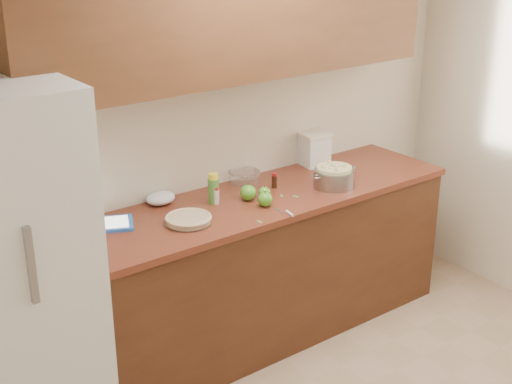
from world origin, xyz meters
TOP-DOWN VIEW (x-y plane):
  - room_shell at (0.00, 0.00)m, footprint 3.60×3.60m
  - counter_run at (0.00, 1.48)m, footprint 2.64×0.68m
  - upper_cabinets at (0.00, 1.63)m, footprint 2.60×0.34m
  - fridge at (-1.44, 1.44)m, footprint 0.70×0.70m
  - pie at (-0.47, 1.40)m, footprint 0.26×0.26m
  - colander at (0.52, 1.34)m, footprint 0.33×0.25m
  - flour_canister at (0.69, 1.72)m, footprint 0.20×0.20m
  - tablet at (-0.84, 1.63)m, footprint 0.33×0.30m
  - paring_knife at (0.03, 1.18)m, footprint 0.04×0.16m
  - lemon_bottle at (-0.21, 1.56)m, footprint 0.07×0.07m
  - cinnamon_shaker at (-0.20, 1.54)m, footprint 0.04×0.04m
  - vanilla_bottle at (0.22, 1.54)m, footprint 0.03×0.03m
  - mixing_bowl at (0.13, 1.72)m, footprint 0.20×0.20m
  - paper_towel at (-0.46, 1.73)m, footprint 0.17×0.14m
  - apple_left at (-0.02, 1.47)m, footprint 0.09×0.09m
  - apple_center at (0.06, 1.44)m, footprint 0.07×0.07m
  - apple_front at (-0.01, 1.34)m, footprint 0.08×0.08m
  - peel_a at (-0.16, 1.18)m, footprint 0.02×0.04m
  - peel_b at (0.23, 1.35)m, footprint 0.03×0.04m
  - peel_c at (0.17, 1.41)m, footprint 0.03×0.04m

SIDE VIEW (x-z plane):
  - counter_run at x=0.00m, z-range 0.00..0.92m
  - fridge at x=-1.44m, z-range 0.00..1.80m
  - peel_a at x=-0.16m, z-range 0.92..0.92m
  - peel_b at x=0.23m, z-range 0.92..0.92m
  - peel_c at x=0.17m, z-range 0.92..0.92m
  - paring_knife at x=0.03m, z-range 0.92..0.93m
  - tablet at x=-0.84m, z-range 0.92..0.94m
  - pie at x=-0.47m, z-range 0.92..0.96m
  - paper_towel at x=-0.46m, z-range 0.92..0.99m
  - apple_center at x=0.06m, z-range 0.91..1.00m
  - mixing_bowl at x=0.13m, z-range 0.92..1.00m
  - apple_front at x=-0.01m, z-range 0.91..1.01m
  - vanilla_bottle at x=0.22m, z-range 0.92..1.01m
  - apple_left at x=-0.02m, z-range 0.91..1.02m
  - cinnamon_shaker at x=-0.20m, z-range 0.92..1.02m
  - colander at x=0.52m, z-range 0.92..1.04m
  - lemon_bottle at x=-0.21m, z-range 0.92..1.09m
  - flour_canister at x=0.69m, z-range 0.92..1.14m
  - room_shell at x=0.00m, z-range -0.50..3.10m
  - upper_cabinets at x=0.00m, z-range 1.60..2.30m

